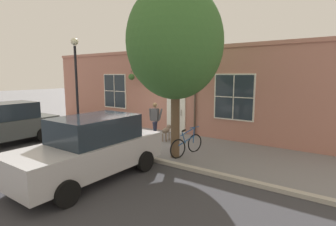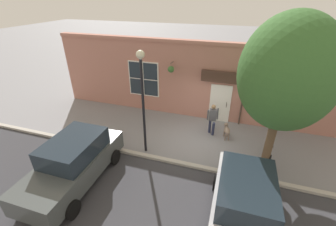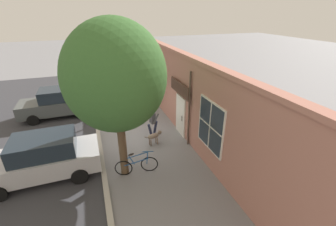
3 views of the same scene
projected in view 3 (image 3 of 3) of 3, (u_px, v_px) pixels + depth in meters
name	position (u px, v px, depth m)	size (l,w,h in m)	color
ground_plane	(138.00, 135.00, 11.92)	(90.00, 90.00, 0.00)	gray
curb_and_road	(11.00, 156.00, 10.14)	(10.10, 28.00, 0.12)	#B2ADA3
storefront_facade	(180.00, 92.00, 11.73)	(0.95, 18.00, 4.22)	#B27566
pedestrian_walking	(153.00, 119.00, 11.39)	(0.63, 0.55, 1.64)	#282D47
dog_on_leash	(154.00, 136.00, 10.93)	(0.98, 0.40, 0.69)	#7F6B5B
street_tree_by_curb	(114.00, 80.00, 7.57)	(3.50, 3.15, 5.92)	brown
leaning_bicycle	(137.00, 165.00, 9.00)	(1.73, 0.32, 1.00)	black
parked_car_nearest_curb	(59.00, 102.00, 13.72)	(4.31, 1.96, 1.75)	#474C4C
parked_car_mid_block	(42.00, 158.00, 8.62)	(4.31, 1.96, 1.75)	#B7B7BC
street_lamp	(98.00, 73.00, 12.09)	(0.32, 0.32, 4.48)	black
fire_hydrant	(98.00, 95.00, 16.26)	(0.34, 0.20, 0.77)	red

